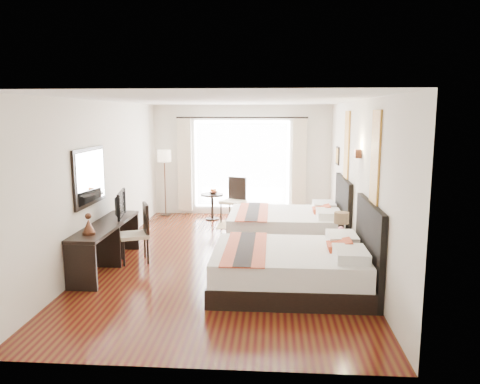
# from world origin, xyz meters

# --- Properties ---
(floor) EXTENTS (4.50, 7.50, 0.01)m
(floor) POSITION_xyz_m (0.00, 0.00, -0.01)
(floor) COLOR #3E0C0B
(floor) RESTS_ON ground
(ceiling) EXTENTS (4.50, 7.50, 0.02)m
(ceiling) POSITION_xyz_m (0.00, 0.00, 2.79)
(ceiling) COLOR white
(ceiling) RESTS_ON wall_headboard
(wall_headboard) EXTENTS (0.01, 7.50, 2.80)m
(wall_headboard) POSITION_xyz_m (2.25, 0.00, 1.40)
(wall_headboard) COLOR silver
(wall_headboard) RESTS_ON floor
(wall_desk) EXTENTS (0.01, 7.50, 2.80)m
(wall_desk) POSITION_xyz_m (-2.25, 0.00, 1.40)
(wall_desk) COLOR silver
(wall_desk) RESTS_ON floor
(wall_window) EXTENTS (4.50, 0.01, 2.80)m
(wall_window) POSITION_xyz_m (0.00, 3.75, 1.40)
(wall_window) COLOR silver
(wall_window) RESTS_ON floor
(wall_entry) EXTENTS (4.50, 0.01, 2.80)m
(wall_entry) POSITION_xyz_m (0.00, -3.75, 1.40)
(wall_entry) COLOR silver
(wall_entry) RESTS_ON floor
(window_glass) EXTENTS (2.40, 0.02, 2.20)m
(window_glass) POSITION_xyz_m (0.00, 3.73, 1.30)
(window_glass) COLOR white
(window_glass) RESTS_ON wall_window
(sheer_curtain) EXTENTS (2.30, 0.02, 2.10)m
(sheer_curtain) POSITION_xyz_m (0.00, 3.67, 1.30)
(sheer_curtain) COLOR white
(sheer_curtain) RESTS_ON wall_window
(drape_left) EXTENTS (0.35, 0.14, 2.35)m
(drape_left) POSITION_xyz_m (-1.45, 3.63, 1.28)
(drape_left) COLOR #C3AE97
(drape_left) RESTS_ON floor
(drape_right) EXTENTS (0.35, 0.14, 2.35)m
(drape_right) POSITION_xyz_m (1.45, 3.63, 1.28)
(drape_right) COLOR #C3AE97
(drape_right) RESTS_ON floor
(art_panel_near) EXTENTS (0.03, 0.50, 1.35)m
(art_panel_near) POSITION_xyz_m (2.23, -1.45, 1.95)
(art_panel_near) COLOR #924315
(art_panel_near) RESTS_ON wall_headboard
(art_panel_far) EXTENTS (0.03, 0.50, 1.35)m
(art_panel_far) POSITION_xyz_m (2.23, 1.16, 1.95)
(art_panel_far) COLOR #924315
(art_panel_far) RESTS_ON wall_headboard
(wall_sconce) EXTENTS (0.10, 0.14, 0.14)m
(wall_sconce) POSITION_xyz_m (2.19, -0.29, 1.92)
(wall_sconce) COLOR #432417
(wall_sconce) RESTS_ON wall_headboard
(mirror_frame) EXTENTS (0.04, 1.25, 0.95)m
(mirror_frame) POSITION_xyz_m (-2.22, -0.68, 1.55)
(mirror_frame) COLOR black
(mirror_frame) RESTS_ON wall_desk
(mirror_glass) EXTENTS (0.01, 1.12, 0.82)m
(mirror_glass) POSITION_xyz_m (-2.19, -0.68, 1.55)
(mirror_glass) COLOR white
(mirror_glass) RESTS_ON mirror_frame
(bed_near) EXTENTS (2.33, 1.81, 1.32)m
(bed_near) POSITION_xyz_m (1.15, -1.45, 0.34)
(bed_near) COLOR black
(bed_near) RESTS_ON floor
(bed_far) EXTENTS (2.33, 1.82, 1.32)m
(bed_far) POSITION_xyz_m (1.14, 1.16, 0.34)
(bed_far) COLOR black
(bed_far) RESTS_ON floor
(nightstand) EXTENTS (0.41, 0.50, 0.48)m
(nightstand) POSITION_xyz_m (1.96, -0.29, 0.24)
(nightstand) COLOR black
(nightstand) RESTS_ON floor
(table_lamp) EXTENTS (0.25, 0.25, 0.40)m
(table_lamp) POSITION_xyz_m (1.98, -0.17, 0.77)
(table_lamp) COLOR black
(table_lamp) RESTS_ON nightstand
(vase) EXTENTS (0.14, 0.14, 0.14)m
(vase) POSITION_xyz_m (1.93, -0.49, 0.57)
(vase) COLOR black
(vase) RESTS_ON nightstand
(console_desk) EXTENTS (0.50, 2.20, 0.76)m
(console_desk) POSITION_xyz_m (-1.99, -0.68, 0.38)
(console_desk) COLOR black
(console_desk) RESTS_ON floor
(television) EXTENTS (0.25, 0.81, 0.46)m
(television) POSITION_xyz_m (-1.97, -0.13, 0.99)
(television) COLOR black
(television) RESTS_ON console_desk
(bronze_figurine) EXTENTS (0.25, 0.25, 0.29)m
(bronze_figurine) POSITION_xyz_m (-1.99, -1.38, 0.90)
(bronze_figurine) COLOR #432417
(bronze_figurine) RESTS_ON console_desk
(desk_chair) EXTENTS (0.63, 0.63, 1.03)m
(desk_chair) POSITION_xyz_m (-1.59, -0.34, 0.31)
(desk_chair) COLOR beige
(desk_chair) RESTS_ON floor
(floor_lamp) EXTENTS (0.34, 0.34, 1.68)m
(floor_lamp) POSITION_xyz_m (-1.94, 3.45, 1.42)
(floor_lamp) COLOR black
(floor_lamp) RESTS_ON floor
(side_table) EXTENTS (0.55, 0.55, 0.64)m
(side_table) POSITION_xyz_m (-0.68, 3.07, 0.32)
(side_table) COLOR black
(side_table) RESTS_ON floor
(fruit_bowl) EXTENTS (0.27, 0.27, 0.05)m
(fruit_bowl) POSITION_xyz_m (-0.65, 3.09, 0.67)
(fruit_bowl) COLOR #4D281B
(fruit_bowl) RESTS_ON side_table
(window_chair) EXTENTS (0.65, 0.65, 1.07)m
(window_chair) POSITION_xyz_m (-0.14, 2.83, 0.33)
(window_chair) COLOR beige
(window_chair) RESTS_ON floor
(jute_rug) EXTENTS (1.21, 0.83, 0.01)m
(jute_rug) POSITION_xyz_m (0.13, 2.51, 0.01)
(jute_rug) COLOR tan
(jute_rug) RESTS_ON floor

